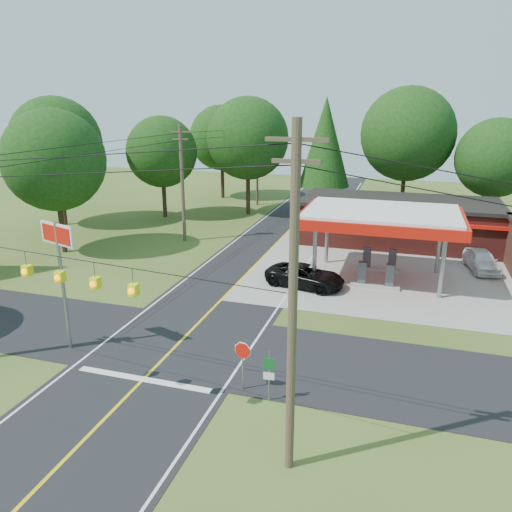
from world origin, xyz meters
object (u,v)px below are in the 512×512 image
(suv_car, at_px, (305,276))
(big_stop_sign, at_px, (59,256))
(gas_canopy, at_px, (381,219))
(sedan_car, at_px, (482,261))
(octagonal_stop_sign, at_px, (243,355))

(suv_car, height_order, big_stop_sign, big_stop_sign)
(gas_canopy, height_order, sedan_car, gas_canopy)
(gas_canopy, relative_size, suv_car, 2.02)
(big_stop_sign, xyz_separation_m, octagonal_stop_sign, (9.50, -1.00, -3.16))
(suv_car, bearing_deg, gas_canopy, -45.09)
(gas_canopy, bearing_deg, octagonal_stop_sign, -105.70)
(gas_canopy, distance_m, sedan_car, 8.89)
(suv_car, height_order, sedan_car, sedan_car)
(big_stop_sign, distance_m, octagonal_stop_sign, 10.06)
(sedan_car, bearing_deg, big_stop_sign, -148.66)
(gas_canopy, xyz_separation_m, big_stop_sign, (-14.00, -15.01, 0.57))
(gas_canopy, relative_size, sedan_car, 2.37)
(big_stop_sign, relative_size, octagonal_stop_sign, 2.89)
(octagonal_stop_sign, bearing_deg, gas_canopy, 74.30)
(suv_car, bearing_deg, octagonal_stop_sign, -168.79)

